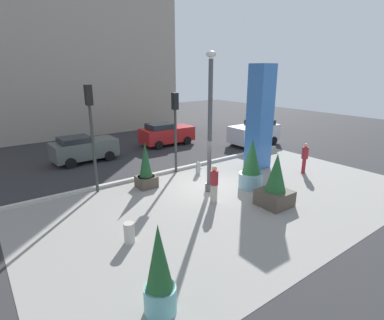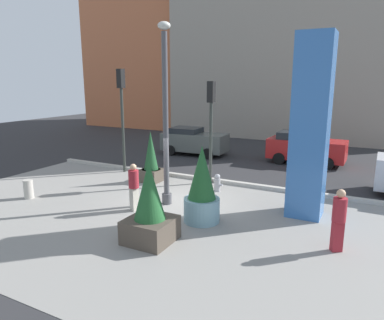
% 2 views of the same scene
% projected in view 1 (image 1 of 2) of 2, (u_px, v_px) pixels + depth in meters
% --- Properties ---
extents(ground_plane, '(60.00, 60.00, 0.00)m').
position_uv_depth(ground_plane, '(166.00, 167.00, 18.42)').
color(ground_plane, '#2D2D30').
extents(plaza_pavement, '(18.00, 10.00, 0.02)m').
position_uv_depth(plaza_pavement, '(236.00, 200.00, 13.80)').
color(plaza_pavement, gray).
rests_on(plaza_pavement, ground_plane).
extents(curb_strip, '(18.00, 0.24, 0.16)m').
position_uv_depth(curb_strip, '(174.00, 170.00, 17.72)').
color(curb_strip, '#B7B2A8').
rests_on(curb_strip, ground_plane).
extents(lamp_post, '(0.44, 0.44, 6.47)m').
position_uv_depth(lamp_post, '(210.00, 127.00, 13.97)').
color(lamp_post, '#4C4C51').
rests_on(lamp_post, ground_plane).
extents(art_pillar_blue, '(1.13, 1.13, 6.01)m').
position_uv_depth(art_pillar_blue, '(260.00, 118.00, 17.67)').
color(art_pillar_blue, '#3870BC').
rests_on(art_pillar_blue, ground_plane).
extents(potted_plant_near_right, '(1.30, 1.30, 2.36)m').
position_uv_depth(potted_plant_near_right, '(275.00, 185.00, 13.03)').
color(potted_plant_near_right, '#4C4238').
rests_on(potted_plant_near_right, ground_plane).
extents(potted_plant_mid_plaza, '(1.17, 1.17, 2.53)m').
position_uv_depth(potted_plant_mid_plaza, '(251.00, 167.00, 14.91)').
color(potted_plant_mid_plaza, '#7AA8B7').
rests_on(potted_plant_mid_plaza, ground_plane).
extents(potted_plant_near_left, '(0.91, 0.91, 2.32)m').
position_uv_depth(potted_plant_near_left, '(146.00, 169.00, 15.08)').
color(potted_plant_near_left, '#4C4238').
rests_on(potted_plant_near_left, ground_plane).
extents(potted_plant_by_pillar, '(0.80, 0.80, 2.40)m').
position_uv_depth(potted_plant_by_pillar, '(159.00, 274.00, 7.18)').
color(potted_plant_by_pillar, '#6BB2B2').
rests_on(potted_plant_by_pillar, ground_plane).
extents(fire_hydrant, '(0.36, 0.26, 0.75)m').
position_uv_depth(fire_hydrant, '(198.00, 168.00, 17.12)').
color(fire_hydrant, '#99999E').
rests_on(fire_hydrant, ground_plane).
extents(concrete_bollard, '(0.36, 0.36, 0.75)m').
position_uv_depth(concrete_bollard, '(129.00, 233.00, 10.35)').
color(concrete_bollard, '#B2ADA3').
rests_on(concrete_bollard, ground_plane).
extents(traffic_light_corner, '(0.28, 0.42, 5.07)m').
position_uv_depth(traffic_light_corner, '(91.00, 123.00, 13.80)').
color(traffic_light_corner, '#333833').
rests_on(traffic_light_corner, ground_plane).
extents(traffic_light_far_side, '(0.28, 0.42, 4.50)m').
position_uv_depth(traffic_light_far_side, '(175.00, 120.00, 16.70)').
color(traffic_light_far_side, '#333833').
rests_on(traffic_light_far_side, ground_plane).
extents(car_far_lane, '(4.05, 2.14, 1.66)m').
position_uv_depth(car_far_lane, '(84.00, 148.00, 19.38)').
color(car_far_lane, '#565B56').
rests_on(car_far_lane, ground_plane).
extents(car_intersection, '(4.13, 2.10, 1.73)m').
position_uv_depth(car_intersection, '(166.00, 134.00, 23.65)').
color(car_intersection, red).
rests_on(car_intersection, ground_plane).
extents(car_curb_east, '(4.04, 2.15, 1.89)m').
position_uv_depth(car_curb_east, '(255.00, 132.00, 23.71)').
color(car_curb_east, silver).
rests_on(car_curb_east, ground_plane).
extents(pedestrian_by_curb, '(0.42, 0.42, 1.70)m').
position_uv_depth(pedestrian_by_curb, '(214.00, 182.00, 13.36)').
color(pedestrian_by_curb, '#B2AD9E').
rests_on(pedestrian_by_curb, ground_plane).
extents(pedestrian_on_sidewalk, '(0.50, 0.50, 1.75)m').
position_uv_depth(pedestrian_on_sidewalk, '(305.00, 157.00, 17.16)').
color(pedestrian_on_sidewalk, maroon).
rests_on(pedestrian_on_sidewalk, ground_plane).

